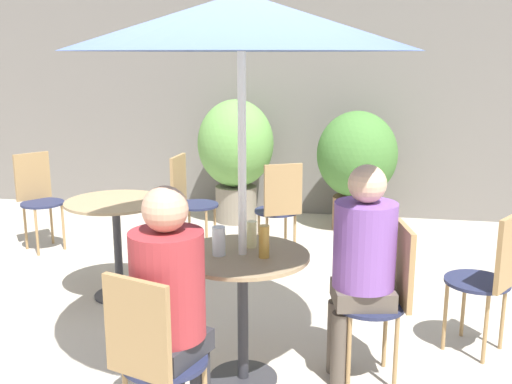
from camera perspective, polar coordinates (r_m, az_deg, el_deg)
name	(u,v)px	position (r m, az deg, el deg)	size (l,w,h in m)	color
ground_plane	(218,379)	(3.54, -3.69, -17.35)	(20.00, 20.00, 0.00)	#B2A899
storefront_wall	(297,81)	(6.74, 3.92, 10.52)	(10.00, 0.06, 3.00)	slate
cafe_table_near	(243,285)	(3.28, -1.27, -8.83)	(0.72, 0.72, 0.74)	#2D2D33
cafe_table_far	(117,223)	(4.54, -13.14, -2.92)	(0.73, 0.73, 0.74)	#2D2D33
bistro_chair_0	(151,351)	(2.71, -9.95, -14.69)	(0.41, 0.43, 0.89)	#232847
bistro_chair_1	(387,289)	(3.38, 12.34, -9.00)	(0.41, 0.39, 0.89)	#232847
bistro_chair_2	(280,203)	(5.14, 2.29, -1.08)	(0.43, 0.44, 0.89)	#232847
bistro_chair_3	(37,192)	(5.92, -20.09, 0.00)	(0.45, 0.44, 0.89)	#232847
bistro_chair_4	(188,195)	(5.49, -6.54, -0.25)	(0.39, 0.39, 0.89)	#232847
bistro_chair_5	(493,271)	(3.83, 21.67, -7.00)	(0.44, 0.44, 0.89)	#232847
seated_person_0	(170,296)	(2.73, -8.20, -9.78)	(0.37, 0.39, 1.24)	#2D2D33
seated_person_1	(362,256)	(3.29, 10.03, -5.99)	(0.37, 0.34, 1.23)	brown
beer_glass_0	(219,241)	(3.19, -3.57, -4.69)	(0.07, 0.07, 0.16)	silver
beer_glass_1	(264,242)	(3.14, 0.77, -4.74)	(0.06, 0.06, 0.17)	#B28433
beer_glass_2	(252,234)	(3.31, -0.41, -4.04)	(0.06, 0.06, 0.15)	beige
potted_plant_0	(236,150)	(6.44, -1.95, 4.00)	(0.81, 0.81, 1.32)	slate
potted_plant_1	(357,161)	(6.21, 9.57, 2.92)	(0.82, 0.82, 1.23)	#93664C
umbrella	(241,23)	(3.05, -1.40, 15.82)	(1.77, 1.77, 2.08)	silver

